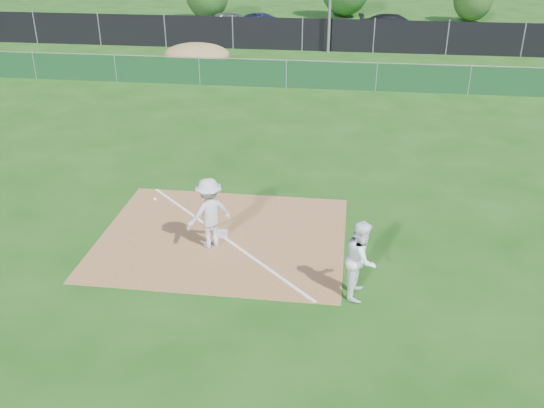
{
  "coord_description": "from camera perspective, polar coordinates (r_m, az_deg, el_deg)",
  "views": [
    {
      "loc": [
        2.96,
        -11.82,
        7.34
      ],
      "look_at": [
        1.23,
        1.0,
        1.0
      ],
      "focal_mm": 40.0,
      "sensor_mm": 36.0,
      "label": 1
    }
  ],
  "objects": [
    {
      "name": "first_base",
      "position": [
        15.11,
        -4.85,
        -2.81
      ],
      "size": [
        0.38,
        0.38,
        0.07
      ],
      "primitive_type": "cube",
      "rotation": [
        0.0,
        0.0,
        0.1
      ],
      "color": "white",
      "rests_on": "infield_dirt"
    },
    {
      "name": "foul_line",
      "position": [
        15.05,
        -4.66,
        -3.06
      ],
      "size": [
        5.01,
        5.01,
        0.01
      ],
      "primitive_type": "cube",
      "rotation": [
        0.0,
        0.0,
        0.79
      ],
      "color": "white",
      "rests_on": "infield_dirt"
    },
    {
      "name": "infield_dirt",
      "position": [
        15.06,
        -4.66,
        -3.11
      ],
      "size": [
        6.0,
        5.0,
        0.02
      ],
      "primitive_type": "cube",
      "color": "brown",
      "rests_on": "ground"
    },
    {
      "name": "ground",
      "position": [
        23.21,
        -0.05,
        7.68
      ],
      "size": [
        90.0,
        90.0,
        0.0
      ],
      "primitive_type": "plane",
      "color": "#16440E",
      "rests_on": "ground"
    },
    {
      "name": "car_right",
      "position": [
        40.42,
        11.53,
        16.13
      ],
      "size": [
        4.68,
        2.07,
        1.33
      ],
      "primitive_type": "imported",
      "rotation": [
        0.0,
        0.0,
        1.62
      ],
      "color": "black",
      "rests_on": "parking_lot"
    },
    {
      "name": "car_mid",
      "position": [
        39.9,
        -0.54,
        16.5
      ],
      "size": [
        4.29,
        2.87,
        1.34
      ],
      "primitive_type": "imported",
      "rotation": [
        0.0,
        0.0,
        1.97
      ],
      "color": "black",
      "rests_on": "parking_lot"
    },
    {
      "name": "car_left",
      "position": [
        40.38,
        -3.75,
        16.61
      ],
      "size": [
        4.18,
        1.86,
        1.4
      ],
      "primitive_type": "imported",
      "rotation": [
        0.0,
        0.0,
        1.52
      ],
      "color": "#95979C",
      "rests_on": "parking_lot"
    },
    {
      "name": "black_fence",
      "position": [
        35.53,
        2.87,
        15.64
      ],
      "size": [
        46.0,
        0.04,
        1.8
      ],
      "primitive_type": "cube",
      "color": "black",
      "rests_on": "ground"
    },
    {
      "name": "runner",
      "position": [
        12.61,
        8.4,
        -5.13
      ],
      "size": [
        0.73,
        0.9,
        1.72
      ],
      "primitive_type": "imported",
      "rotation": [
        0.0,
        0.0,
        1.47
      ],
      "color": "white",
      "rests_on": "ground"
    },
    {
      "name": "dirt_mound",
      "position": [
        32.07,
        -7.08,
        13.76
      ],
      "size": [
        3.38,
        2.6,
        1.17
      ],
      "primitive_type": "ellipsoid",
      "color": "olive",
      "rests_on": "ground"
    },
    {
      "name": "green_fence",
      "position": [
        27.81,
        1.36,
        12.08
      ],
      "size": [
        44.0,
        0.05,
        1.2
      ],
      "primitive_type": "cube",
      "color": "black",
      "rests_on": "ground"
    },
    {
      "name": "play_at_first",
      "position": [
        14.29,
        -5.93,
        -0.86
      ],
      "size": [
        1.88,
        1.21,
        1.74
      ],
      "color": "silver",
      "rests_on": "infield_dirt"
    },
    {
      "name": "parking_lot",
      "position": [
        40.6,
        3.49,
        15.66
      ],
      "size": [
        46.0,
        9.0,
        0.01
      ],
      "primitive_type": "cube",
      "color": "black",
      "rests_on": "ground"
    }
  ]
}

